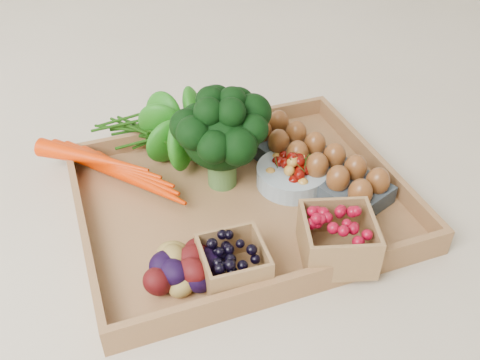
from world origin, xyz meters
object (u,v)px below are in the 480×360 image
object	(u,v)px
broccoli	(222,153)
cherry_bowl	(292,176)
tray	(240,203)
egg_carton	(314,168)

from	to	relation	value
broccoli	cherry_bowl	xyz separation A→B (m)	(0.12, -0.04, -0.05)
tray	broccoli	xyz separation A→B (m)	(-0.01, 0.06, 0.08)
cherry_bowl	egg_carton	world-z (taller)	same
cherry_bowl	egg_carton	distance (m)	0.05
cherry_bowl	egg_carton	size ratio (longest dim) A/B	0.44
tray	egg_carton	bearing A→B (deg)	7.04
broccoli	tray	bearing A→B (deg)	-76.14
broccoli	cherry_bowl	world-z (taller)	broccoli
broccoli	cherry_bowl	bearing A→B (deg)	-20.46
broccoli	egg_carton	distance (m)	0.18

